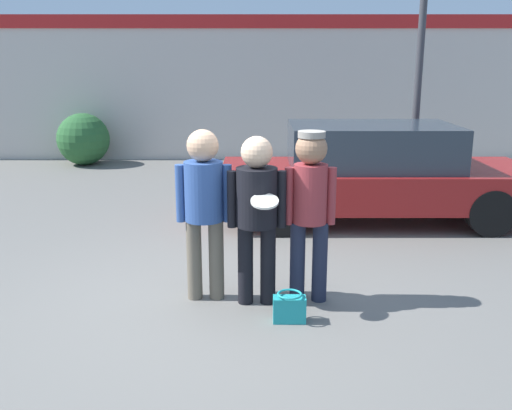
% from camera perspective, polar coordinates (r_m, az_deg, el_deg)
% --- Properties ---
extents(ground_plane, '(56.00, 56.00, 0.00)m').
position_cam_1_polar(ground_plane, '(5.83, -3.57, -9.39)').
color(ground_plane, '#66635E').
extents(storefront_building, '(24.00, 0.22, 3.31)m').
position_cam_1_polar(storefront_building, '(13.62, -1.59, 11.65)').
color(storefront_building, beige).
rests_on(storefront_building, ground).
extents(person_left, '(0.55, 0.38, 1.71)m').
position_cam_1_polar(person_left, '(5.55, -5.30, 0.54)').
color(person_left, '#665B4C').
rests_on(person_left, ground).
extents(person_middle_with_frisbee, '(0.56, 0.59, 1.66)m').
position_cam_1_polar(person_middle_with_frisbee, '(5.42, 0.01, -0.05)').
color(person_middle_with_frisbee, black).
rests_on(person_middle_with_frisbee, ground).
extents(person_right, '(0.49, 0.32, 1.70)m').
position_cam_1_polar(person_right, '(5.50, 5.36, 0.32)').
color(person_right, '#1E2338').
rests_on(person_right, ground).
extents(parked_car_near, '(4.55, 1.80, 1.43)m').
position_cam_1_polar(parked_car_near, '(8.59, 11.68, 3.18)').
color(parked_car_near, maroon).
rests_on(parked_car_near, ground).
extents(shrub, '(1.17, 1.17, 1.17)m').
position_cam_1_polar(shrub, '(13.52, -16.96, 6.32)').
color(shrub, '#285B2D').
rests_on(shrub, ground).
extents(handbag, '(0.30, 0.23, 0.28)m').
position_cam_1_polar(handbag, '(5.32, 3.29, -10.24)').
color(handbag, teal).
rests_on(handbag, ground).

